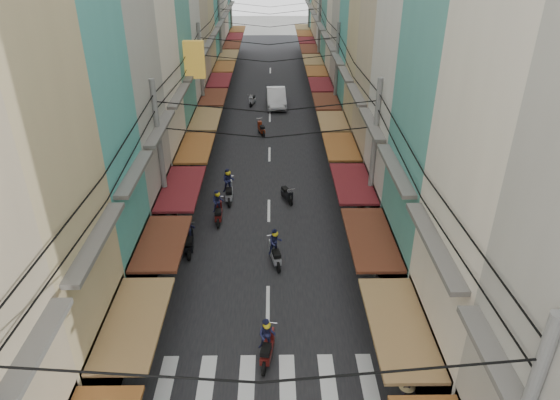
{
  "coord_description": "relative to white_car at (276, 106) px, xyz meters",
  "views": [
    {
      "loc": [
        0.27,
        -18.2,
        13.67
      ],
      "look_at": [
        0.59,
        3.94,
        1.78
      ],
      "focal_mm": 32.0,
      "sensor_mm": 36.0,
      "label": 1
    }
  ],
  "objects": [
    {
      "name": "crosswalk",
      "position": [
        -0.57,
        -31.1,
        0.03
      ],
      "size": [
        7.55,
        2.4,
        0.01
      ],
      "color": "silver",
      "rests_on": "ground"
    },
    {
      "name": "pedestrians",
      "position": [
        -5.0,
        -21.69,
        1.03
      ],
      "size": [
        12.17,
        25.32,
        2.25
      ],
      "color": "#251E28",
      "rests_on": "ground"
    },
    {
      "name": "bicycle",
      "position": [
        6.25,
        -26.81,
        0.0
      ],
      "size": [
        1.63,
        1.04,
        1.05
      ],
      "primitive_type": "imported",
      "rotation": [
        0.0,
        0.0,
        1.24
      ],
      "color": "black",
      "rests_on": "ground"
    },
    {
      "name": "utility_poles",
      "position": [
        -0.57,
        -10.09,
        6.59
      ],
      "size": [
        10.2,
        66.13,
        8.2
      ],
      "color": "slate",
      "rests_on": "ground"
    },
    {
      "name": "building_row_left",
      "position": [
        -8.49,
        -8.54,
        9.78
      ],
      "size": [
        7.8,
        67.67,
        23.7
      ],
      "color": "beige",
      "rests_on": "ground"
    },
    {
      "name": "sidewalk_right",
      "position": [
        5.93,
        -5.1,
        0.03
      ],
      "size": [
        3.0,
        80.0,
        0.06
      ],
      "primitive_type": "cube",
      "color": "slate",
      "rests_on": "ground"
    },
    {
      "name": "road",
      "position": [
        -0.57,
        -5.1,
        0.01
      ],
      "size": [
        10.0,
        80.0,
        0.02
      ],
      "primitive_type": "cube",
      "color": "black",
      "rests_on": "ground"
    },
    {
      "name": "white_car",
      "position": [
        0.0,
        0.0,
        0.0
      ],
      "size": [
        5.55,
        2.34,
        1.93
      ],
      "primitive_type": "imported",
      "rotation": [
        0.0,
        0.0,
        0.03
      ],
      "color": "silver",
      "rests_on": "ground"
    },
    {
      "name": "parked_scooters",
      "position": [
        4.01,
        -28.87,
        0.48
      ],
      "size": [
        12.91,
        14.68,
        1.0
      ],
      "color": "black",
      "rests_on": "ground"
    },
    {
      "name": "building_row_right",
      "position": [
        7.35,
        -8.65,
        9.41
      ],
      "size": [
        7.8,
        68.98,
        22.59
      ],
      "color": "teal",
      "rests_on": "ground"
    },
    {
      "name": "sidewalk_left",
      "position": [
        -7.07,
        -5.1,
        0.03
      ],
      "size": [
        3.0,
        80.0,
        0.06
      ],
      "primitive_type": "cube",
      "color": "slate",
      "rests_on": "ground"
    },
    {
      "name": "traffic_sign",
      "position": [
        4.21,
        -25.25,
        2.05
      ],
      "size": [
        0.1,
        0.62,
        2.83
      ],
      "color": "slate",
      "rests_on": "ground"
    },
    {
      "name": "moving_scooters",
      "position": [
        -2.12,
        -20.11,
        0.56
      ],
      "size": [
        5.26,
        32.11,
        2.0
      ],
      "color": "black",
      "rests_on": "ground"
    },
    {
      "name": "market_umbrella",
      "position": [
        6.28,
        -32.35,
        1.94
      ],
      "size": [
        2.09,
        2.09,
        2.2
      ],
      "color": "#B2B2B7",
      "rests_on": "ground"
    },
    {
      "name": "ground",
      "position": [
        -0.57,
        -25.1,
        0.0
      ],
      "size": [
        160.0,
        160.0,
        0.0
      ],
      "primitive_type": "plane",
      "color": "slate",
      "rests_on": "ground"
    }
  ]
}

